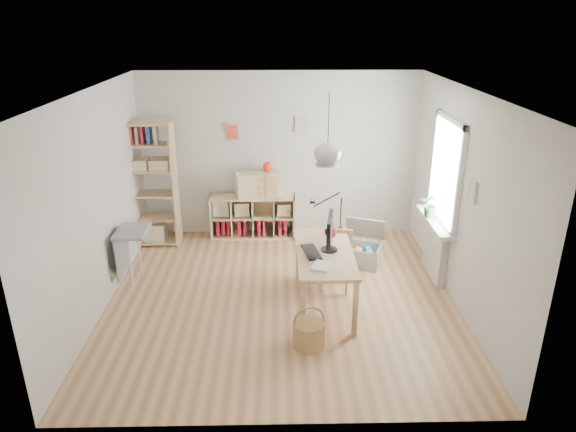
{
  "coord_description": "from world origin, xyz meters",
  "views": [
    {
      "loc": [
        -0.03,
        -5.93,
        3.51
      ],
      "look_at": [
        0.1,
        0.3,
        1.05
      ],
      "focal_mm": 32.0,
      "sensor_mm": 36.0,
      "label": 1
    }
  ],
  "objects_px": {
    "chair": "(337,256)",
    "drawer_chest": "(258,184)",
    "desk": "(325,258)",
    "monitor": "(330,231)",
    "tall_bookshelf": "(150,180)",
    "cube_shelf": "(252,219)",
    "storage_chest": "(361,250)"
  },
  "relations": [
    {
      "from": "monitor",
      "to": "tall_bookshelf",
      "type": "bearing_deg",
      "value": 153.21
    },
    {
      "from": "cube_shelf",
      "to": "monitor",
      "type": "relative_size",
      "value": 2.66
    },
    {
      "from": "desk",
      "to": "drawer_chest",
      "type": "height_order",
      "value": "drawer_chest"
    },
    {
      "from": "cube_shelf",
      "to": "tall_bookshelf",
      "type": "relative_size",
      "value": 0.7
    },
    {
      "from": "drawer_chest",
      "to": "tall_bookshelf",
      "type": "bearing_deg",
      "value": 174.22
    },
    {
      "from": "chair",
      "to": "storage_chest",
      "type": "relative_size",
      "value": 0.95
    },
    {
      "from": "cube_shelf",
      "to": "storage_chest",
      "type": "bearing_deg",
      "value": -32.28
    },
    {
      "from": "storage_chest",
      "to": "drawer_chest",
      "type": "xyz_separation_m",
      "value": [
        -1.56,
        1.02,
        0.72
      ]
    },
    {
      "from": "desk",
      "to": "cube_shelf",
      "type": "relative_size",
      "value": 1.07
    },
    {
      "from": "chair",
      "to": "tall_bookshelf",
      "type": "bearing_deg",
      "value": 165.22
    },
    {
      "from": "tall_bookshelf",
      "to": "chair",
      "type": "height_order",
      "value": "tall_bookshelf"
    },
    {
      "from": "chair",
      "to": "drawer_chest",
      "type": "distance_m",
      "value": 2.1
    },
    {
      "from": "tall_bookshelf",
      "to": "monitor",
      "type": "xyz_separation_m",
      "value": [
        2.64,
        -1.92,
        -0.08
      ]
    },
    {
      "from": "chair",
      "to": "storage_chest",
      "type": "height_order",
      "value": "chair"
    },
    {
      "from": "cube_shelf",
      "to": "chair",
      "type": "bearing_deg",
      "value": -54.97
    },
    {
      "from": "chair",
      "to": "drawer_chest",
      "type": "bearing_deg",
      "value": 136.03
    },
    {
      "from": "desk",
      "to": "chair",
      "type": "height_order",
      "value": "chair"
    },
    {
      "from": "desk",
      "to": "chair",
      "type": "relative_size",
      "value": 1.88
    },
    {
      "from": "storage_chest",
      "to": "cube_shelf",
      "type": "bearing_deg",
      "value": 168.74
    },
    {
      "from": "chair",
      "to": "drawer_chest",
      "type": "xyz_separation_m",
      "value": [
        -1.11,
        1.72,
        0.47
      ]
    },
    {
      "from": "cube_shelf",
      "to": "drawer_chest",
      "type": "xyz_separation_m",
      "value": [
        0.12,
        -0.04,
        0.62
      ]
    },
    {
      "from": "drawer_chest",
      "to": "cube_shelf",
      "type": "bearing_deg",
      "value": 147.14
    },
    {
      "from": "chair",
      "to": "monitor",
      "type": "bearing_deg",
      "value": -96.26
    },
    {
      "from": "monitor",
      "to": "drawer_chest",
      "type": "relative_size",
      "value": 0.74
    },
    {
      "from": "chair",
      "to": "drawer_chest",
      "type": "height_order",
      "value": "drawer_chest"
    },
    {
      "from": "tall_bookshelf",
      "to": "cube_shelf",
      "type": "bearing_deg",
      "value": 10.19
    },
    {
      "from": "storage_chest",
      "to": "chair",
      "type": "bearing_deg",
      "value": -101.74
    },
    {
      "from": "chair",
      "to": "drawer_chest",
      "type": "relative_size",
      "value": 1.13
    },
    {
      "from": "monitor",
      "to": "drawer_chest",
      "type": "xyz_separation_m",
      "value": [
        -0.96,
        2.16,
        -0.09
      ]
    },
    {
      "from": "storage_chest",
      "to": "drawer_chest",
      "type": "relative_size",
      "value": 1.18
    },
    {
      "from": "desk",
      "to": "monitor",
      "type": "height_order",
      "value": "monitor"
    },
    {
      "from": "tall_bookshelf",
      "to": "chair",
      "type": "distance_m",
      "value": 3.23
    }
  ]
}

